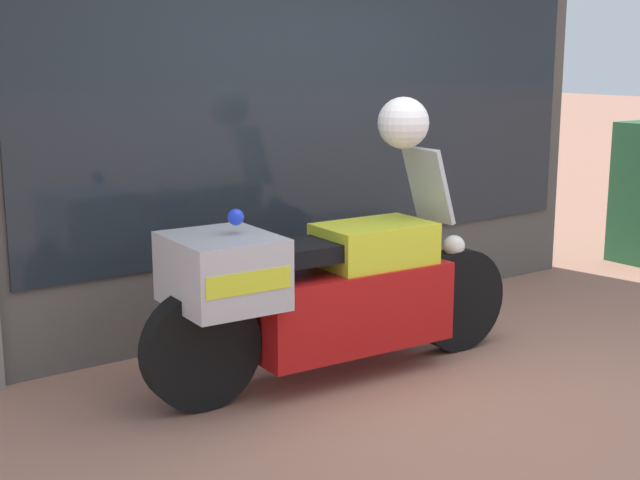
# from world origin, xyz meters

# --- Properties ---
(ground_plane) EXTENTS (60.00, 60.00, 0.00)m
(ground_plane) POSITION_xyz_m (0.00, 0.00, 0.00)
(ground_plane) COLOR #9E6B56
(shop_building) EXTENTS (5.54, 0.55, 3.24)m
(shop_building) POSITION_xyz_m (-0.35, 2.00, 1.63)
(shop_building) COLOR #56514C
(shop_building) RESTS_ON ground
(window_display) EXTENTS (4.36, 0.30, 1.99)m
(window_display) POSITION_xyz_m (0.29, 2.03, 0.47)
(window_display) COLOR slate
(window_display) RESTS_ON ground
(paramedic_motorcycle) EXTENTS (2.47, 0.64, 1.33)m
(paramedic_motorcycle) POSITION_xyz_m (-0.50, 0.80, 0.54)
(paramedic_motorcycle) COLOR black
(paramedic_motorcycle) RESTS_ON ground
(white_helmet) EXTENTS (0.30, 0.30, 0.30)m
(white_helmet) POSITION_xyz_m (0.07, 0.77, 1.48)
(white_helmet) COLOR white
(white_helmet) RESTS_ON paramedic_motorcycle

